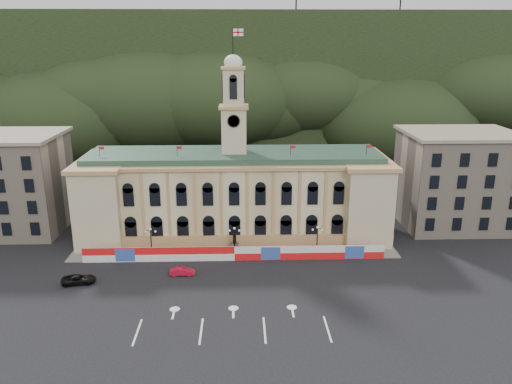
{
  "coord_description": "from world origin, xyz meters",
  "views": [
    {
      "loc": [
        1.21,
        -61.13,
        34.97
      ],
      "look_at": [
        3.66,
        18.0,
        10.97
      ],
      "focal_mm": 35.0,
      "sensor_mm": 36.0,
      "label": 1
    }
  ],
  "objects_px": {
    "black_suv": "(79,279)",
    "statue": "(235,247)",
    "lamp_center": "(235,239)",
    "red_sedan": "(182,271)"
  },
  "relations": [
    {
      "from": "lamp_center",
      "to": "black_suv",
      "type": "height_order",
      "value": "lamp_center"
    },
    {
      "from": "lamp_center",
      "to": "red_sedan",
      "type": "xyz_separation_m",
      "value": [
        -8.09,
        -7.12,
        -2.44
      ]
    },
    {
      "from": "lamp_center",
      "to": "black_suv",
      "type": "relative_size",
      "value": 0.98
    },
    {
      "from": "red_sedan",
      "to": "black_suv",
      "type": "height_order",
      "value": "black_suv"
    },
    {
      "from": "black_suv",
      "to": "statue",
      "type": "bearing_deg",
      "value": -75.45
    },
    {
      "from": "statue",
      "to": "black_suv",
      "type": "bearing_deg",
      "value": -155.7
    },
    {
      "from": "statue",
      "to": "lamp_center",
      "type": "relative_size",
      "value": 0.72
    },
    {
      "from": "statue",
      "to": "red_sedan",
      "type": "relative_size",
      "value": 0.97
    },
    {
      "from": "statue",
      "to": "red_sedan",
      "type": "bearing_deg",
      "value": -134.89
    },
    {
      "from": "lamp_center",
      "to": "red_sedan",
      "type": "relative_size",
      "value": 1.34
    }
  ]
}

